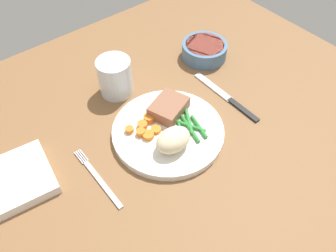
{
  "coord_description": "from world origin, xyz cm",
  "views": [
    {
      "loc": [
        -25.46,
        -38.95,
        59.55
      ],
      "look_at": [
        3.91,
        -2.46,
        4.6
      ],
      "focal_mm": 36.32,
      "sensor_mm": 36.0,
      "label": 1
    }
  ],
  "objects_px": {
    "water_glass": "(115,79)",
    "salad_bowl": "(204,50)",
    "meat_portion": "(169,108)",
    "dinner_plate": "(168,131)",
    "fork": "(98,178)",
    "napkin": "(19,178)",
    "knife": "(227,98)"
  },
  "relations": [
    {
      "from": "meat_portion",
      "to": "knife",
      "type": "relative_size",
      "value": 0.4
    },
    {
      "from": "water_glass",
      "to": "meat_portion",
      "type": "bearing_deg",
      "value": -72.72
    },
    {
      "from": "meat_portion",
      "to": "dinner_plate",
      "type": "bearing_deg",
      "value": -130.6
    },
    {
      "from": "dinner_plate",
      "to": "fork",
      "type": "xyz_separation_m",
      "value": [
        -0.18,
        -0.0,
        -0.01
      ]
    },
    {
      "from": "dinner_plate",
      "to": "knife",
      "type": "distance_m",
      "value": 0.18
    },
    {
      "from": "meat_portion",
      "to": "salad_bowl",
      "type": "xyz_separation_m",
      "value": [
        0.21,
        0.11,
        -0.01
      ]
    },
    {
      "from": "fork",
      "to": "knife",
      "type": "xyz_separation_m",
      "value": [
        0.36,
        -0.0,
        -0.0
      ]
    },
    {
      "from": "napkin",
      "to": "fork",
      "type": "bearing_deg",
      "value": -36.39
    },
    {
      "from": "salad_bowl",
      "to": "knife",
      "type": "bearing_deg",
      "value": -113.1
    },
    {
      "from": "fork",
      "to": "meat_portion",
      "type": "bearing_deg",
      "value": 12.48
    },
    {
      "from": "knife",
      "to": "water_glass",
      "type": "xyz_separation_m",
      "value": [
        -0.19,
        0.19,
        0.04
      ]
    },
    {
      "from": "dinner_plate",
      "to": "fork",
      "type": "distance_m",
      "value": 0.18
    },
    {
      "from": "meat_portion",
      "to": "fork",
      "type": "relative_size",
      "value": 0.49
    },
    {
      "from": "meat_portion",
      "to": "napkin",
      "type": "distance_m",
      "value": 0.34
    },
    {
      "from": "dinner_plate",
      "to": "water_glass",
      "type": "xyz_separation_m",
      "value": [
        -0.01,
        0.18,
        0.03
      ]
    },
    {
      "from": "fork",
      "to": "water_glass",
      "type": "distance_m",
      "value": 0.25
    },
    {
      "from": "meat_portion",
      "to": "water_glass",
      "type": "distance_m",
      "value": 0.15
    },
    {
      "from": "dinner_plate",
      "to": "napkin",
      "type": "height_order",
      "value": "napkin"
    },
    {
      "from": "dinner_plate",
      "to": "salad_bowl",
      "type": "height_order",
      "value": "salad_bowl"
    },
    {
      "from": "meat_portion",
      "to": "water_glass",
      "type": "relative_size",
      "value": 0.9
    },
    {
      "from": "dinner_plate",
      "to": "meat_portion",
      "type": "bearing_deg",
      "value": 49.4
    },
    {
      "from": "meat_portion",
      "to": "salad_bowl",
      "type": "height_order",
      "value": "meat_portion"
    },
    {
      "from": "fork",
      "to": "salad_bowl",
      "type": "bearing_deg",
      "value": 21.32
    },
    {
      "from": "meat_portion",
      "to": "salad_bowl",
      "type": "relative_size",
      "value": 0.68
    },
    {
      "from": "dinner_plate",
      "to": "napkin",
      "type": "relative_size",
      "value": 1.84
    },
    {
      "from": "knife",
      "to": "salad_bowl",
      "type": "xyz_separation_m",
      "value": [
        0.06,
        0.15,
        0.02
      ]
    },
    {
      "from": "knife",
      "to": "salad_bowl",
      "type": "height_order",
      "value": "salad_bowl"
    },
    {
      "from": "meat_portion",
      "to": "napkin",
      "type": "xyz_separation_m",
      "value": [
        -0.33,
        0.05,
        -0.02
      ]
    },
    {
      "from": "water_glass",
      "to": "salad_bowl",
      "type": "relative_size",
      "value": 0.76
    },
    {
      "from": "water_glass",
      "to": "salad_bowl",
      "type": "bearing_deg",
      "value": -7.49
    },
    {
      "from": "dinner_plate",
      "to": "meat_portion",
      "type": "distance_m",
      "value": 0.05
    },
    {
      "from": "dinner_plate",
      "to": "meat_portion",
      "type": "xyz_separation_m",
      "value": [
        0.03,
        0.04,
        0.02
      ]
    }
  ]
}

